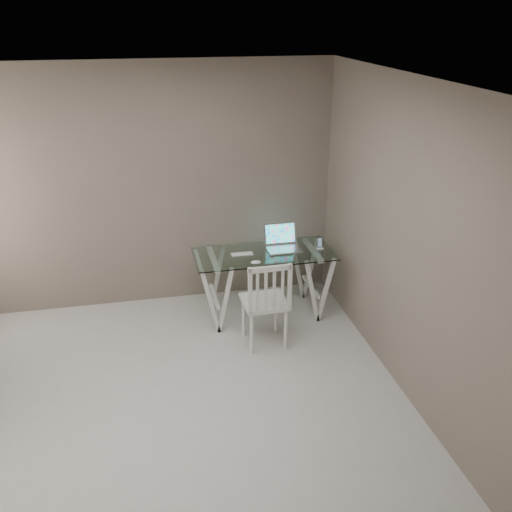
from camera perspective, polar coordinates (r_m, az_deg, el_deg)
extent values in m
plane|color=#ABA9A4|center=(4.99, -7.62, -16.04)|extent=(4.50, 4.50, 0.00)
cube|color=white|center=(3.89, -9.83, 16.34)|extent=(4.00, 4.50, 0.02)
cube|color=#695D52|center=(6.37, -10.17, 6.66)|extent=(4.00, 0.02, 2.70)
cube|color=#695D52|center=(4.79, 15.96, 0.34)|extent=(0.02, 4.50, 2.70)
cube|color=silver|center=(6.13, 0.77, 0.28)|extent=(1.50, 0.70, 0.01)
cube|color=silver|center=(6.20, -4.21, -3.36)|extent=(0.24, 0.62, 0.72)
cube|color=silver|center=(6.42, 5.54, -2.40)|extent=(0.24, 0.62, 0.72)
cube|color=silver|center=(5.72, 0.85, -4.59)|extent=(0.45, 0.45, 0.04)
cylinder|color=silver|center=(5.66, -0.43, -7.78)|extent=(0.04, 0.04, 0.44)
cylinder|color=silver|center=(5.74, 3.00, -7.32)|extent=(0.04, 0.04, 0.44)
cylinder|color=silver|center=(5.95, -1.24, -6.07)|extent=(0.04, 0.04, 0.44)
cylinder|color=silver|center=(6.03, 2.03, -5.66)|extent=(0.04, 0.04, 0.44)
cube|color=silver|center=(5.44, 1.42, -3.31)|extent=(0.43, 0.04, 0.48)
cube|color=silver|center=(6.20, 2.78, 0.68)|extent=(0.36, 0.25, 0.02)
cube|color=#19D899|center=(6.30, 2.42, 2.27)|extent=(0.36, 0.08, 0.23)
cube|color=silver|center=(6.09, -1.42, 0.19)|extent=(0.25, 0.11, 0.01)
ellipsoid|color=white|center=(5.86, -0.02, -0.63)|extent=(0.11, 0.06, 0.03)
cube|color=white|center=(6.27, 6.38, 0.80)|extent=(0.07, 0.07, 0.02)
cube|color=black|center=(6.25, 6.38, 1.37)|extent=(0.06, 0.03, 0.11)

